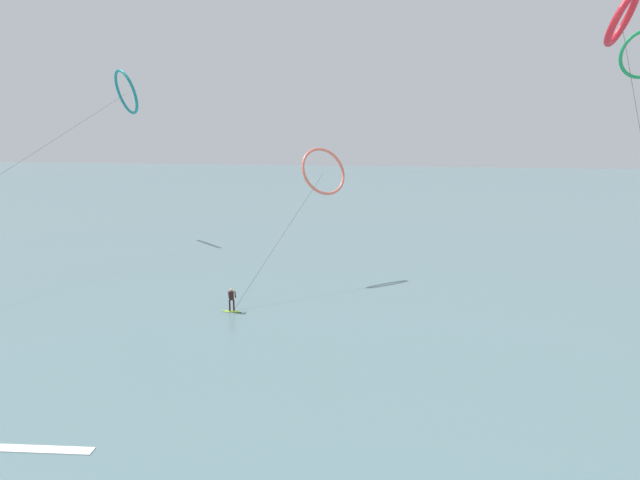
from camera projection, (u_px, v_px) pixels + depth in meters
sea_water at (398, 194)px, 112.62m from camera, size 400.00×200.00×0.08m
surfer_lime at (232, 302)px, 37.43m from camera, size 1.40×0.68×1.70m
kite_crimson at (622, 19)px, 31.32m from camera, size 5.07×5.91×20.52m
kite_coral at (323, 171)px, 45.26m from camera, size 6.66×12.89×11.23m
kite_teal at (126, 92)px, 62.32m from camera, size 5.22×47.65×19.70m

